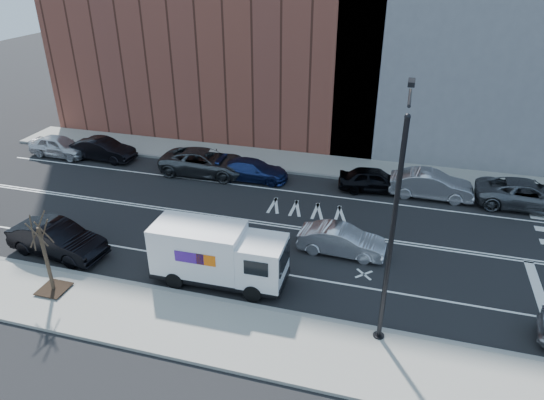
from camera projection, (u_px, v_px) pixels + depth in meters
The scene contains 18 objects.
ground at pixel (262, 223), 26.88m from camera, with size 120.00×120.00×0.00m, color black.
sidewalk_near at pixel (197, 327), 19.32m from camera, with size 44.00×3.60×0.15m, color gray.
sidewalk_far at pixel (297, 162), 34.38m from camera, with size 44.00×3.60×0.15m, color gray.
curb_near at pixel (214, 299), 20.86m from camera, with size 44.00×0.25×0.17m, color gray.
curb_far at pixel (291, 172), 32.83m from camera, with size 44.00×0.25×0.17m, color gray.
road_markings at pixel (262, 223), 26.88m from camera, with size 40.00×8.60×0.01m, color white, non-canonical shape.
streetlight at pixel (394, 219), 16.95m from camera, with size 0.44×4.02×9.34m.
street_tree at pixel (48, 266), 20.73m from camera, with size 1.20×1.20×3.75m.
fedex_van at pixel (218, 254), 21.51m from camera, with size 6.10×2.25×2.77m.
far_parked_a at pixel (60, 146), 35.32m from camera, with size 1.82×4.53×1.54m, color silver.
far_parked_b at pixel (103, 149), 34.73m from camera, with size 1.62×4.65×1.53m, color black.
far_parked_c at pixel (205, 162), 32.47m from camera, with size 2.76×5.98×1.66m, color #44474B.
far_parked_d at pixel (253, 170), 31.70m from camera, with size 1.90×4.66×1.35m, color navy.
far_parked_e at pixel (374, 180), 30.14m from camera, with size 1.78×4.42×1.51m, color black.
far_parked_f at pixel (431, 185), 29.37m from camera, with size 1.72×4.94×1.63m, color #ABAAAF.
far_parked_g at pixel (528, 195), 28.20m from camera, with size 2.67×5.78×1.61m, color #54585D.
driving_sedan at pixel (342, 240), 23.93m from camera, with size 1.49×4.29×1.41m, color silver.
near_parked_rear_a at pixel (57, 239), 23.79m from camera, with size 1.75×5.03×1.66m, color black.
Camera 1 is at (6.90, -22.27, 13.45)m, focal length 32.00 mm.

